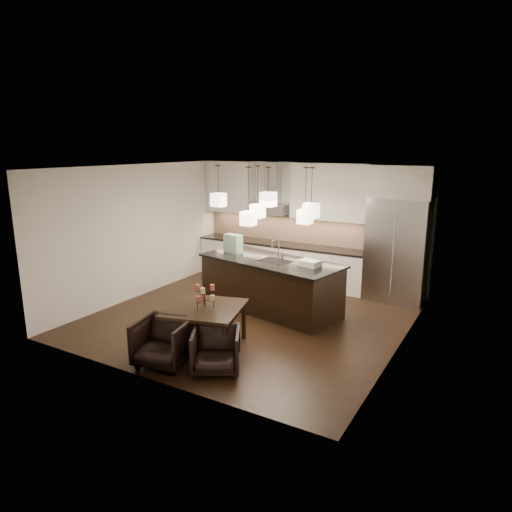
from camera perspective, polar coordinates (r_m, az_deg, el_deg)
The scene contains 37 objects.
floor at distance 8.75m, azimuth -0.66°, elevation -7.68°, with size 5.50×5.50×0.02m, color black.
ceiling at distance 8.16m, azimuth -0.72°, elevation 11.12°, with size 5.50×5.50×0.02m, color white.
wall_back at distance 10.76m, azimuth 6.85°, elevation 4.07°, with size 5.50×0.02×2.80m, color silver.
wall_front at distance 6.20m, azimuth -13.83°, elevation -3.32°, with size 5.50×0.02×2.80m, color silver.
wall_left at distance 10.01m, azimuth -14.43°, elevation 3.02°, with size 0.02×5.50×2.80m, color silver.
wall_right at distance 7.36m, azimuth 18.13°, elevation -0.95°, with size 0.02×5.50×2.80m, color silver.
refrigerator at distance 9.84m, azimuth 17.20°, elevation 0.72°, with size 1.20×0.72×2.15m, color #B7B7BA.
fridge_panel at distance 9.64m, azimuth 17.79°, elevation 8.86°, with size 1.26×0.72×0.65m, color silver.
lower_cabinets at distance 10.93m, azimuth 3.01°, elevation -0.85°, with size 4.21×0.62×0.88m, color silver.
countertop at distance 10.82m, azimuth 3.04°, elevation 1.51°, with size 4.21×0.66×0.04m, color black.
backsplash at distance 11.02m, azimuth 3.77°, elevation 3.49°, with size 4.21×0.02×0.63m, color #CFA689.
upper_cab_left at distance 11.49m, azimuth -3.21°, elevation 8.64°, with size 1.25×0.35×1.25m, color silver.
upper_cab_right at distance 10.28m, azimuth 9.40°, elevation 7.90°, with size 1.86×0.35×1.25m, color silver.
hood_canopy at distance 10.86m, azimuth 1.80°, elevation 5.95°, with size 0.90×0.52×0.24m, color #B7B7BA.
hood_chimney at distance 10.90m, azimuth 2.10°, elevation 9.15°, with size 0.30×0.28×0.96m, color #B7B7BA.
fruit_bowl at distance 11.40m, azimuth -2.90°, elevation 2.40°, with size 0.26×0.26×0.06m, color silver.
island_body at distance 9.00m, azimuth 1.81°, elevation -3.71°, with size 2.76×1.10×0.97m, color black.
island_top at distance 8.87m, azimuth 1.84°, elevation -0.59°, with size 2.84×1.19×0.04m, color black.
faucet at distance 8.83m, azimuth 2.85°, elevation 0.89°, with size 0.11×0.26×0.42m, color silver, non-canonical shape.
tote_bag at distance 9.44m, azimuth -2.87°, elevation 1.58°, with size 0.37×0.20×0.37m, color #1E5D3E.
food_container at distance 8.42m, azimuth 6.73°, elevation -0.90°, with size 0.37×0.26×0.11m, color silver.
dining_table at distance 7.41m, azimuth -6.33°, elevation -8.87°, with size 1.15×1.15×0.69m, color black, non-canonical shape.
candelabra at distance 7.22m, azimuth -6.44°, elevation -4.86°, with size 0.33×0.33×0.40m, color black, non-canonical shape.
candle_a at distance 7.19m, azimuth -5.48°, elevation -5.24°, with size 0.07×0.07×0.09m, color beige.
candle_b at distance 7.35m, azimuth -6.60°, elevation -4.84°, with size 0.07×0.07×0.09m, color #D65842.
candle_c at distance 7.15m, azimuth -7.23°, elevation -5.38°, with size 0.07×0.07×0.09m, color #AF5036.
candle_d at distance 7.22m, azimuth -5.49°, elevation -3.92°, with size 0.07×0.07×0.09m, color #D65842.
candle_e at distance 7.24m, azimuth -7.30°, elevation -3.92°, with size 0.07×0.07×0.09m, color #AF5036.
candle_f at distance 7.07m, azimuth -6.67°, elevation -4.34°, with size 0.07×0.07×0.09m, color beige.
armchair_left at distance 6.98m, azimuth -11.46°, elevation -10.47°, with size 0.75×0.77×0.70m, color black.
armchair_right at distance 6.69m, azimuth -5.01°, elevation -11.65°, with size 0.67×0.69×0.63m, color black.
pendant_a at distance 9.13m, azimuth -4.71°, elevation 7.01°, with size 0.24×0.24×0.26m, color beige.
pendant_b at distance 9.03m, azimuth 0.20°, elevation 5.63°, with size 0.24×0.24×0.26m, color beige.
pendant_c at distance 8.38m, azimuth 1.54°, elevation 7.09°, with size 0.24×0.24×0.26m, color beige.
pendant_d at distance 8.48m, azimuth 6.15°, elevation 4.91°, with size 0.24×0.24×0.26m, color beige.
pendant_e at distance 8.29m, azimuth 6.91°, elevation 5.64°, with size 0.24×0.24×0.26m, color beige.
pendant_f at distance 8.52m, azimuth -0.96°, elevation 4.71°, with size 0.24×0.24×0.26m, color beige.
Camera 1 is at (4.16, -7.01, 3.16)m, focal length 32.00 mm.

